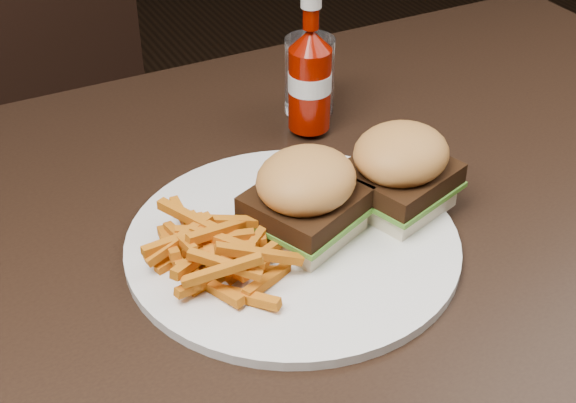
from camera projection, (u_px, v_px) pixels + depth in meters
name	position (u px, v px, depth m)	size (l,w,h in m)	color
dining_table	(350.00, 215.00, 0.89)	(1.20, 0.80, 0.04)	black
plate	(292.00, 243.00, 0.81)	(0.34, 0.34, 0.01)	white
sandwich_half_a	(305.00, 225.00, 0.81)	(0.09, 0.09, 0.02)	beige
sandwich_half_b	(397.00, 197.00, 0.85)	(0.09, 0.09, 0.02)	#FDF5C2
fries_pile	(221.00, 246.00, 0.77)	(0.12, 0.12, 0.05)	#B06C17
ketchup_bottle	(310.00, 89.00, 0.97)	(0.05, 0.05, 0.10)	#7C0B00
tumbler	(310.00, 76.00, 1.01)	(0.06, 0.06, 0.10)	white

